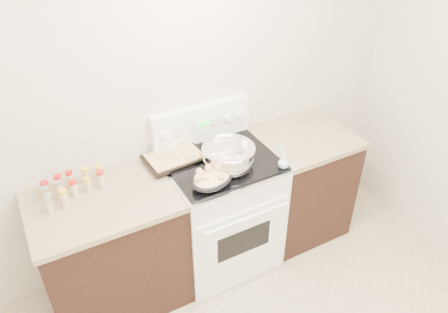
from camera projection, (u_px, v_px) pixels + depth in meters
room_shell at (331, 218)px, 1.42m from camera, size 4.10×3.60×2.75m
counter_left at (113, 250)px, 2.97m from camera, size 0.93×0.67×0.92m
counter_right at (298, 183)px, 3.58m from camera, size 0.73×0.67×0.92m
kitchen_range at (221, 209)px, 3.28m from camera, size 0.78×0.73×1.22m
mixing_bowl at (228, 157)px, 2.90m from camera, size 0.42×0.42×0.21m
roasting_pan at (212, 179)px, 2.76m from camera, size 0.33×0.27×0.12m
baking_sheet at (174, 157)px, 3.01m from camera, size 0.41×0.30×0.06m
wooden_spoon at (228, 160)px, 2.99m from camera, size 0.08×0.26×0.04m
blue_ladle at (283, 162)px, 2.94m from camera, size 0.16×0.24×0.09m
spice_jars at (70, 187)px, 2.71m from camera, size 0.40×0.24×0.13m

